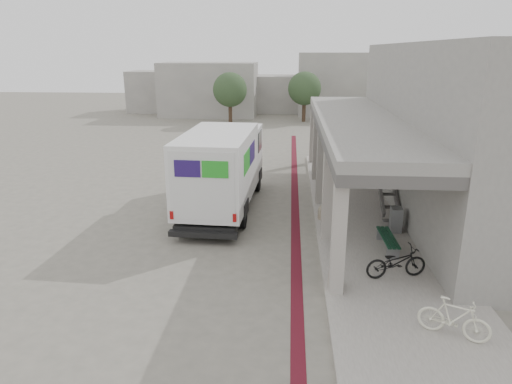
# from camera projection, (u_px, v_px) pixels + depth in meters

# --- Properties ---
(ground) EXTENTS (120.00, 120.00, 0.00)m
(ground) POSITION_uv_depth(u_px,v_px,m) (268.00, 243.00, 16.53)
(ground) COLOR #676258
(ground) RESTS_ON ground
(bike_lane_stripe) EXTENTS (0.35, 40.00, 0.01)m
(bike_lane_stripe) POSITION_uv_depth(u_px,v_px,m) (295.00, 224.00, 18.37)
(bike_lane_stripe) COLOR #50101B
(bike_lane_stripe) RESTS_ON ground
(sidewalk) EXTENTS (4.40, 28.00, 0.12)m
(sidewalk) POSITION_uv_depth(u_px,v_px,m) (380.00, 245.00, 16.23)
(sidewalk) COLOR gray
(sidewalk) RESTS_ON ground
(transit_building) EXTENTS (7.60, 17.00, 7.00)m
(transit_building) POSITION_uv_depth(u_px,v_px,m) (435.00, 132.00, 19.32)
(transit_building) COLOR gray
(transit_building) RESTS_ON ground
(distant_backdrop) EXTENTS (28.00, 10.00, 6.50)m
(distant_backdrop) POSITION_uv_depth(u_px,v_px,m) (259.00, 89.00, 50.11)
(distant_backdrop) COLOR gray
(distant_backdrop) RESTS_ON ground
(tree_left) EXTENTS (3.20, 3.20, 4.80)m
(tree_left) POSITION_uv_depth(u_px,v_px,m) (230.00, 90.00, 42.61)
(tree_left) COLOR #38281C
(tree_left) RESTS_ON ground
(tree_mid) EXTENTS (3.20, 3.20, 4.80)m
(tree_mid) POSITION_uv_depth(u_px,v_px,m) (305.00, 89.00, 44.02)
(tree_mid) COLOR #38281C
(tree_mid) RESTS_ON ground
(tree_right) EXTENTS (3.20, 3.20, 4.80)m
(tree_right) POSITION_uv_depth(u_px,v_px,m) (391.00, 90.00, 42.49)
(tree_right) COLOR #38281C
(tree_right) RESTS_ON ground
(fedex_truck) EXTENTS (2.96, 8.42, 3.54)m
(fedex_truck) POSITION_uv_depth(u_px,v_px,m) (223.00, 167.00, 19.66)
(fedex_truck) COLOR black
(fedex_truck) RESTS_ON ground
(bench) EXTENTS (0.46, 1.95, 0.46)m
(bench) POSITION_uv_depth(u_px,v_px,m) (388.00, 240.00, 15.70)
(bench) COLOR slate
(bench) RESTS_ON sidewalk
(bollard_near) EXTENTS (0.37, 0.37, 0.55)m
(bollard_near) POSITION_uv_depth(u_px,v_px,m) (335.00, 277.00, 13.26)
(bollard_near) COLOR tan
(bollard_near) RESTS_ON sidewalk
(bollard_far) EXTENTS (0.39, 0.39, 0.59)m
(bollard_far) POSITION_uv_depth(u_px,v_px,m) (323.00, 212.00, 18.50)
(bollard_far) COLOR gray
(bollard_far) RESTS_ON sidewalk
(utility_cabinet) EXTENTS (0.44, 0.57, 0.92)m
(utility_cabinet) POSITION_uv_depth(u_px,v_px,m) (396.00, 219.00, 17.24)
(utility_cabinet) COLOR gray
(utility_cabinet) RESTS_ON sidewalk
(bicycle_black) EXTENTS (1.98, 1.07, 0.99)m
(bicycle_black) POSITION_uv_depth(u_px,v_px,m) (396.00, 262.00, 13.69)
(bicycle_black) COLOR black
(bicycle_black) RESTS_ON sidewalk
(bicycle_cream) EXTENTS (1.71, 1.15, 1.00)m
(bicycle_cream) POSITION_uv_depth(u_px,v_px,m) (454.00, 318.00, 10.80)
(bicycle_cream) COLOR silver
(bicycle_cream) RESTS_ON sidewalk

